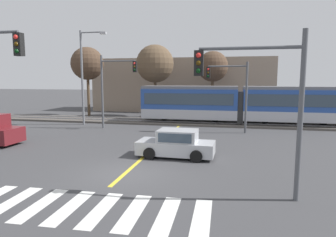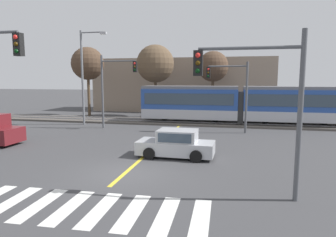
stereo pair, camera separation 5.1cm
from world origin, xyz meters
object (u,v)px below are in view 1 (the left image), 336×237
traffic_light_far_left (113,81)px  bare_tree_far_west (87,64)px  traffic_light_near_right (263,91)px  bare_tree_east (213,67)px  light_rail_tram (240,103)px  traffic_light_far_right (232,86)px  sedan_crossing (176,144)px  bare_tree_west (155,64)px  street_lamp_west (84,72)px

traffic_light_far_left → bare_tree_far_west: (-6.38, 7.97, 1.92)m
traffic_light_near_right → bare_tree_far_west: size_ratio=0.75×
traffic_light_near_right → bare_tree_east: size_ratio=0.80×
light_rail_tram → traffic_light_far_right: size_ratio=3.31×
sedan_crossing → bare_tree_west: bare_tree_west is taller
traffic_light_far_right → bare_tree_west: 12.34m
sedan_crossing → light_rail_tram: bearing=73.7°
traffic_light_near_right → street_lamp_west: bearing=134.2°
traffic_light_far_right → bare_tree_west: bearing=134.4°
bare_tree_far_west → bare_tree_west: bare_tree_west is taller
bare_tree_far_west → bare_tree_east: bearing=8.5°
traffic_light_far_right → traffic_light_far_left: bearing=-179.9°
bare_tree_far_west → bare_tree_west: size_ratio=0.98×
bare_tree_far_west → bare_tree_west: bearing=5.2°
sedan_crossing → bare_tree_east: (0.75, 18.44, 4.93)m
light_rail_tram → traffic_light_far_left: (-10.73, -4.35, 2.03)m
traffic_light_far_right → street_lamp_west: street_lamp_west is taller
street_lamp_west → bare_tree_west: bearing=56.5°
street_lamp_west → light_rail_tram: bearing=11.8°
light_rail_tram → traffic_light_far_left: traffic_light_far_left is taller
traffic_light_near_right → traffic_light_far_right: traffic_light_near_right is taller
traffic_light_near_right → traffic_light_far_right: bearing=94.5°
light_rail_tram → traffic_light_near_right: (0.26, -17.71, 1.80)m
traffic_light_far_left → bare_tree_far_west: bare_tree_far_west is taller
bare_tree_west → street_lamp_west: bearing=-123.5°
light_rail_tram → bare_tree_far_west: bearing=168.0°
traffic_light_far_right → street_lamp_west: bearing=174.0°
light_rail_tram → traffic_light_near_right: bearing=-89.2°
sedan_crossing → bare_tree_west: (-5.58, 17.03, 5.24)m
bare_tree_far_west → bare_tree_west: 7.86m
traffic_light_far_right → bare_tree_west: size_ratio=0.69×
traffic_light_far_right → street_lamp_west: (-13.32, 1.39, 1.22)m
light_rail_tram → traffic_light_far_right: traffic_light_far_right is taller
light_rail_tram → bare_tree_far_west: bare_tree_far_west is taller
traffic_light_near_right → traffic_light_far_right: 13.42m
bare_tree_east → sedan_crossing: bearing=-92.3°
traffic_light_near_right → bare_tree_west: bare_tree_west is taller
bare_tree_west → bare_tree_east: 6.48m
light_rail_tram → sedan_crossing: light_rail_tram is taller
traffic_light_near_right → traffic_light_far_left: 17.30m
traffic_light_far_left → traffic_light_far_right: 9.95m
sedan_crossing → bare_tree_west: size_ratio=0.53×
street_lamp_west → bare_tree_far_west: 7.30m
sedan_crossing → traffic_light_far_right: bearing=70.7°
light_rail_tram → street_lamp_west: bearing=-168.2°
bare_tree_far_west → traffic_light_near_right: bearing=-50.8°
light_rail_tram → bare_tree_west: 10.96m
bare_tree_west → light_rail_tram: bearing=-25.0°
light_rail_tram → traffic_light_far_left: bearing=-158.0°
traffic_light_near_right → traffic_light_far_right: size_ratio=1.06×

